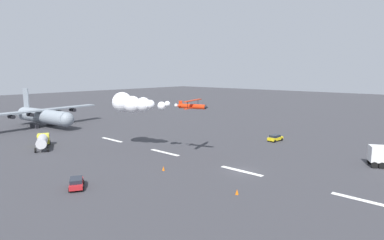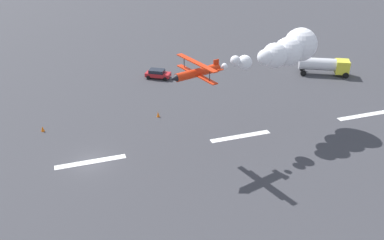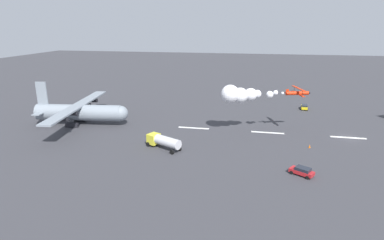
{
  "view_description": "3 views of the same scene",
  "coord_description": "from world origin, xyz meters",
  "px_view_note": "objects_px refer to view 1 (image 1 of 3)",
  "views": [
    {
      "loc": [
        -27.87,
        44.12,
        16.58
      ],
      "look_at": [
        12.4,
        -1.44,
        7.27
      ],
      "focal_mm": 29.73,
      "sensor_mm": 36.0,
      "label": 1
    },
    {
      "loc": [
        -1.08,
        -40.6,
        25.99
      ],
      "look_at": [
        11.98,
        -0.66,
        3.78
      ],
      "focal_mm": 38.13,
      "sensor_mm": 36.0,
      "label": 2
    },
    {
      "loc": [
        22.7,
        76.15,
        25.75
      ],
      "look_at": [
        37.78,
        0.0,
        2.13
      ],
      "focal_mm": 29.56,
      "sensor_mm": 36.0,
      "label": 3
    }
  ],
  "objects_px": {
    "stunt_biplane_red": "(133,104)",
    "traffic_cone_near": "(237,192)",
    "traffic_cone_far": "(163,168)",
    "airport_staff_sedan": "(76,183)",
    "cargo_transport_plane": "(46,116)",
    "followme_car_yellow": "(275,138)",
    "fuel_tanker_truck": "(43,141)"
  },
  "relations": [
    {
      "from": "stunt_biplane_red",
      "to": "traffic_cone_near",
      "type": "xyz_separation_m",
      "value": [
        -30.58,
        6.72,
        -9.53
      ]
    },
    {
      "from": "stunt_biplane_red",
      "to": "traffic_cone_far",
      "type": "relative_size",
      "value": 28.22
    },
    {
      "from": "airport_staff_sedan",
      "to": "traffic_cone_near",
      "type": "xyz_separation_m",
      "value": [
        -18.6,
        -13.27,
        -0.44
      ]
    },
    {
      "from": "stunt_biplane_red",
      "to": "traffic_cone_near",
      "type": "height_order",
      "value": "stunt_biplane_red"
    },
    {
      "from": "cargo_transport_plane",
      "to": "followme_car_yellow",
      "type": "bearing_deg",
      "value": -155.04
    },
    {
      "from": "airport_staff_sedan",
      "to": "traffic_cone_far",
      "type": "relative_size",
      "value": 5.98
    },
    {
      "from": "traffic_cone_far",
      "to": "stunt_biplane_red",
      "type": "bearing_deg",
      "value": -21.52
    },
    {
      "from": "followme_car_yellow",
      "to": "traffic_cone_far",
      "type": "bearing_deg",
      "value": 84.26
    },
    {
      "from": "traffic_cone_near",
      "to": "traffic_cone_far",
      "type": "relative_size",
      "value": 1.0
    },
    {
      "from": "fuel_tanker_truck",
      "to": "traffic_cone_near",
      "type": "xyz_separation_m",
      "value": [
        -46.22,
        -5.96,
        -1.36
      ]
    },
    {
      "from": "fuel_tanker_truck",
      "to": "traffic_cone_near",
      "type": "distance_m",
      "value": 46.63
    },
    {
      "from": "cargo_transport_plane",
      "to": "followme_car_yellow",
      "type": "height_order",
      "value": "cargo_transport_plane"
    },
    {
      "from": "stunt_biplane_red",
      "to": "fuel_tanker_truck",
      "type": "xyz_separation_m",
      "value": [
        15.64,
        12.68,
        -8.17
      ]
    },
    {
      "from": "cargo_transport_plane",
      "to": "followme_car_yellow",
      "type": "xyz_separation_m",
      "value": [
        -60.0,
        -27.93,
        -2.68
      ]
    },
    {
      "from": "fuel_tanker_truck",
      "to": "airport_staff_sedan",
      "type": "height_order",
      "value": "fuel_tanker_truck"
    },
    {
      "from": "followme_car_yellow",
      "to": "cargo_transport_plane",
      "type": "bearing_deg",
      "value": 24.96
    },
    {
      "from": "fuel_tanker_truck",
      "to": "traffic_cone_far",
      "type": "xyz_separation_m",
      "value": [
        -31.01,
        -6.62,
        -1.36
      ]
    },
    {
      "from": "stunt_biplane_red",
      "to": "followme_car_yellow",
      "type": "distance_m",
      "value": 34.61
    },
    {
      "from": "airport_staff_sedan",
      "to": "cargo_transport_plane",
      "type": "bearing_deg",
      "value": -20.3
    },
    {
      "from": "cargo_transport_plane",
      "to": "traffic_cone_far",
      "type": "xyz_separation_m",
      "value": [
        -56.62,
        5.76,
        -3.12
      ]
    },
    {
      "from": "stunt_biplane_red",
      "to": "followme_car_yellow",
      "type": "bearing_deg",
      "value": -124.17
    },
    {
      "from": "followme_car_yellow",
      "to": "traffic_cone_near",
      "type": "relative_size",
      "value": 5.8
    },
    {
      "from": "cargo_transport_plane",
      "to": "fuel_tanker_truck",
      "type": "bearing_deg",
      "value": 154.2
    },
    {
      "from": "fuel_tanker_truck",
      "to": "traffic_cone_far",
      "type": "relative_size",
      "value": 11.3
    },
    {
      "from": "traffic_cone_far",
      "to": "cargo_transport_plane",
      "type": "bearing_deg",
      "value": -5.81
    },
    {
      "from": "fuel_tanker_truck",
      "to": "traffic_cone_near",
      "type": "bearing_deg",
      "value": -172.66
    },
    {
      "from": "cargo_transport_plane",
      "to": "traffic_cone_far",
      "type": "distance_m",
      "value": 56.99
    },
    {
      "from": "cargo_transport_plane",
      "to": "stunt_biplane_red",
      "type": "height_order",
      "value": "stunt_biplane_red"
    },
    {
      "from": "followme_car_yellow",
      "to": "airport_staff_sedan",
      "type": "relative_size",
      "value": 0.97
    },
    {
      "from": "followme_car_yellow",
      "to": "traffic_cone_near",
      "type": "bearing_deg",
      "value": 109.0
    },
    {
      "from": "followme_car_yellow",
      "to": "traffic_cone_far",
      "type": "relative_size",
      "value": 5.8
    },
    {
      "from": "stunt_biplane_red",
      "to": "traffic_cone_far",
      "type": "height_order",
      "value": "stunt_biplane_red"
    }
  ]
}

